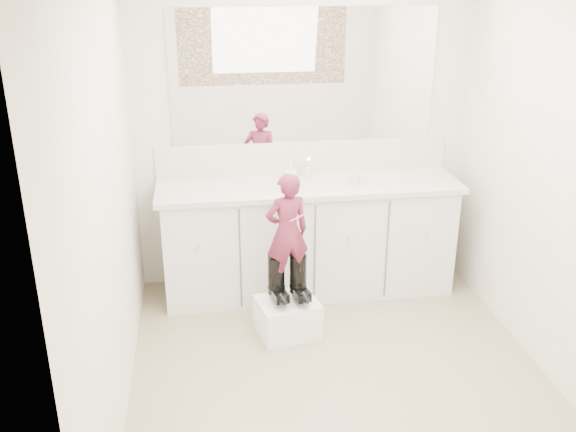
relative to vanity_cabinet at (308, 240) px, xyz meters
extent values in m
plane|color=#877858|center=(0.00, -1.23, -0.42)|extent=(3.00, 3.00, 0.00)
plane|color=beige|center=(0.00, 0.27, 0.77)|extent=(2.60, 0.00, 2.60)
plane|color=beige|center=(0.00, -2.73, 0.77)|extent=(2.60, 0.00, 2.60)
plane|color=beige|center=(-1.30, -1.23, 0.78)|extent=(0.00, 3.00, 3.00)
plane|color=beige|center=(1.30, -1.23, 0.78)|extent=(0.00, 3.00, 3.00)
cube|color=silver|center=(0.00, 0.00, 0.00)|extent=(2.20, 0.55, 0.85)
cube|color=beige|center=(0.00, -0.01, 0.45)|extent=(2.28, 0.58, 0.04)
cube|color=beige|center=(0.00, 0.26, 0.59)|extent=(2.28, 0.03, 0.25)
cube|color=white|center=(0.00, 0.26, 1.22)|extent=(2.00, 0.02, 1.00)
cube|color=#472819|center=(0.00, -2.71, 1.22)|extent=(2.00, 0.01, 1.20)
cylinder|color=silver|center=(0.00, 0.15, 0.52)|extent=(0.08, 0.08, 0.10)
imported|color=beige|center=(0.34, -0.04, 0.51)|extent=(0.13, 0.13, 0.10)
imported|color=white|center=(-0.14, -0.04, 0.55)|extent=(0.09, 0.09, 0.17)
cube|color=white|center=(-0.25, -0.64, -0.30)|extent=(0.46, 0.41, 0.26)
imported|color=#AC355D|center=(-0.25, -0.62, 0.34)|extent=(0.33, 0.25, 0.82)
cylinder|color=#CF5086|center=(-0.18, -0.70, 0.48)|extent=(0.14, 0.04, 0.06)
camera|label=1|loc=(-0.80, -4.49, 2.03)|focal=40.00mm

